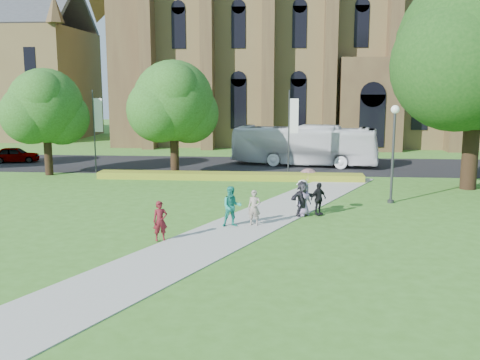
# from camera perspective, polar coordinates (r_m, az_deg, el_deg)

# --- Properties ---
(ground) EXTENTS (160.00, 160.00, 0.00)m
(ground) POSITION_cam_1_polar(r_m,az_deg,el_deg) (23.27, 0.35, -5.50)
(ground) COLOR #3C6F21
(ground) RESTS_ON ground
(road) EXTENTS (160.00, 10.00, 0.02)m
(road) POSITION_cam_1_polar(r_m,az_deg,el_deg) (42.85, 2.45, 1.58)
(road) COLOR black
(road) RESTS_ON ground
(footpath) EXTENTS (15.58, 28.54, 0.04)m
(footpath) POSITION_cam_1_polar(r_m,az_deg,el_deg) (24.22, 0.54, -4.83)
(footpath) COLOR #B2B2A8
(footpath) RESTS_ON ground
(flower_hedge) EXTENTS (18.00, 1.40, 0.45)m
(flower_hedge) POSITION_cam_1_polar(r_m,az_deg,el_deg) (36.25, -1.17, 0.42)
(flower_hedge) COLOR gold
(flower_hedge) RESTS_ON ground
(cathedral) EXTENTS (52.60, 18.25, 28.00)m
(cathedral) POSITION_cam_1_polar(r_m,az_deg,el_deg) (63.01, 12.82, 15.83)
(cathedral) COLOR brown
(cathedral) RESTS_ON ground
(streetlamp) EXTENTS (0.44, 0.44, 5.24)m
(streetlamp) POSITION_cam_1_polar(r_m,az_deg,el_deg) (29.57, 16.06, 3.91)
(streetlamp) COLOR #38383D
(streetlamp) RESTS_ON ground
(large_tree) EXTENTS (9.60, 9.60, 13.20)m
(large_tree) POSITION_cam_1_polar(r_m,az_deg,el_deg) (35.28, 24.03, 12.60)
(large_tree) COLOR #332114
(large_tree) RESTS_ON ground
(street_tree_0) EXTENTS (5.20, 5.20, 7.50)m
(street_tree_0) POSITION_cam_1_polar(r_m,az_deg,el_deg) (40.06, -20.06, 7.42)
(street_tree_0) COLOR #332114
(street_tree_0) RESTS_ON ground
(street_tree_1) EXTENTS (5.60, 5.60, 8.05)m
(street_tree_1) POSITION_cam_1_polar(r_m,az_deg,el_deg) (37.68, -7.11, 8.35)
(street_tree_1) COLOR #332114
(street_tree_1) RESTS_ON ground
(banner_pole_0) EXTENTS (0.70, 0.10, 6.00)m
(banner_pole_0) POSITION_cam_1_polar(r_m,az_deg,el_deg) (37.67, 5.40, 5.59)
(banner_pole_0) COLOR #38383D
(banner_pole_0) RESTS_ON ground
(banner_pole_1) EXTENTS (0.70, 0.10, 6.00)m
(banner_pole_1) POSITION_cam_1_polar(r_m,az_deg,el_deg) (40.06, -15.15, 5.54)
(banner_pole_1) COLOR #38383D
(banner_pole_1) RESTS_ON ground
(tour_coach) EXTENTS (11.80, 4.93, 3.20)m
(tour_coach) POSITION_cam_1_polar(r_m,az_deg,el_deg) (42.83, 6.87, 3.69)
(tour_coach) COLOR white
(tour_coach) RESTS_ON road
(car_0) EXTENTS (4.04, 2.37, 1.29)m
(car_0) POSITION_cam_1_polar(r_m,az_deg,el_deg) (48.09, -22.86, 2.51)
(car_0) COLOR gray
(car_0) RESTS_ON road
(pedestrian_0) EXTENTS (0.70, 0.59, 1.62)m
(pedestrian_0) POSITION_cam_1_polar(r_m,az_deg,el_deg) (21.83, -8.51, -4.33)
(pedestrian_0) COLOR maroon
(pedestrian_0) RESTS_ON footpath
(pedestrian_1) EXTENTS (1.02, 0.88, 1.81)m
(pedestrian_1) POSITION_cam_1_polar(r_m,az_deg,el_deg) (23.73, -0.88, -2.85)
(pedestrian_1) COLOR #1C8C76
(pedestrian_1) RESTS_ON footpath
(pedestrian_2) EXTENTS (1.13, 1.26, 1.69)m
(pedestrian_2) POSITION_cam_1_polar(r_m,az_deg,el_deg) (26.29, 6.66, -1.80)
(pedestrian_2) COLOR silver
(pedestrian_2) RESTS_ON footpath
(pedestrian_3) EXTENTS (0.97, 0.89, 1.59)m
(pedestrian_3) POSITION_cam_1_polar(r_m,az_deg,el_deg) (26.17, 8.36, -1.99)
(pedestrian_3) COLOR black
(pedestrian_3) RESTS_ON footpath
(pedestrian_4) EXTENTS (0.91, 0.88, 1.58)m
(pedestrian_4) POSITION_cam_1_polar(r_m,az_deg,el_deg) (25.99, 6.83, -2.05)
(pedestrian_4) COLOR #8E749F
(pedestrian_4) RESTS_ON footpath
(pedestrian_5) EXTENTS (1.54, 1.40, 1.71)m
(pedestrian_5) POSITION_cam_1_polar(r_m,az_deg,el_deg) (25.87, 6.63, -1.96)
(pedestrian_5) COLOR #2B2831
(pedestrian_5) RESTS_ON footpath
(pedestrian_6) EXTENTS (0.63, 0.45, 1.60)m
(pedestrian_6) POSITION_cam_1_polar(r_m,az_deg,el_deg) (23.98, 1.54, -2.97)
(pedestrian_6) COLOR gray
(pedestrian_6) RESTS_ON footpath
(parasol) EXTENTS (0.88, 0.88, 0.61)m
(parasol) POSITION_cam_1_polar(r_m,az_deg,el_deg) (25.90, 7.27, 0.36)
(parasol) COLOR pink
(parasol) RESTS_ON pedestrian_4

